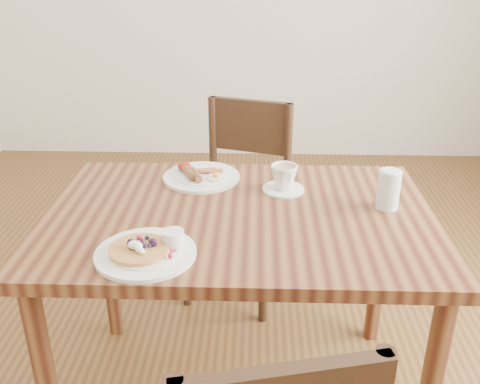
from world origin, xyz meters
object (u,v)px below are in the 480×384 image
(dining_table, at_px, (240,240))
(water_glass, at_px, (389,190))
(teacup_saucer, at_px, (284,179))
(chair_far, at_px, (241,192))
(pancake_plate, at_px, (147,250))
(breakfast_plate, at_px, (200,176))

(dining_table, relative_size, water_glass, 9.64)
(teacup_saucer, bearing_deg, chair_far, 106.63)
(chair_far, distance_m, pancake_plate, 1.03)
(chair_far, bearing_deg, teacup_saucer, 123.46)
(dining_table, xyz_separation_m, breakfast_plate, (-0.15, 0.26, 0.11))
(dining_table, relative_size, breakfast_plate, 4.44)
(dining_table, relative_size, chair_far, 1.36)
(breakfast_plate, xyz_separation_m, teacup_saucer, (0.29, -0.09, 0.03))
(dining_table, bearing_deg, pancake_plate, -132.82)
(breakfast_plate, bearing_deg, water_glass, -18.90)
(teacup_saucer, bearing_deg, breakfast_plate, 162.94)
(dining_table, distance_m, water_glass, 0.49)
(pancake_plate, height_order, teacup_saucer, teacup_saucer)
(breakfast_plate, height_order, teacup_saucer, teacup_saucer)
(chair_far, height_order, teacup_saucer, chair_far)
(dining_table, xyz_separation_m, pancake_plate, (-0.24, -0.26, 0.11))
(dining_table, xyz_separation_m, teacup_saucer, (0.14, 0.17, 0.14))
(chair_far, bearing_deg, breakfast_plate, 90.84)
(water_glass, bearing_deg, dining_table, -173.75)
(breakfast_plate, xyz_separation_m, water_glass, (0.61, -0.21, 0.05))
(pancake_plate, xyz_separation_m, teacup_saucer, (0.38, 0.43, 0.03))
(dining_table, height_order, chair_far, chair_far)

